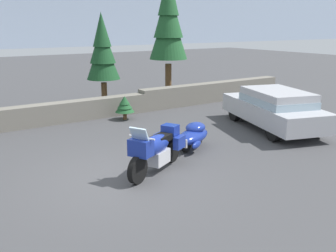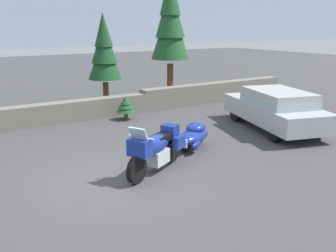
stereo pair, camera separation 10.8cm
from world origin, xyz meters
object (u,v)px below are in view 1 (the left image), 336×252
object	(u,v)px
touring_motorcycle	(156,148)
car_shaped_trailer	(193,135)
pine_tree_far_right	(102,50)
sedan_at_right_edge	(274,108)
pine_tree_tall	(168,20)

from	to	relation	value
touring_motorcycle	car_shaped_trailer	world-z (taller)	touring_motorcycle
touring_motorcycle	pine_tree_far_right	bearing A→B (deg)	75.62
sedan_at_right_edge	pine_tree_far_right	distance (m)	7.44
sedan_at_right_edge	pine_tree_tall	xyz separation A→B (m)	(-0.12, 6.59, 3.05)
car_shaped_trailer	pine_tree_far_right	world-z (taller)	pine_tree_far_right
touring_motorcycle	sedan_at_right_edge	size ratio (longest dim) A/B	0.44
touring_motorcycle	pine_tree_far_right	distance (m)	7.85
car_shaped_trailer	pine_tree_far_right	xyz separation A→B (m)	(-0.00, 6.39, 2.16)
touring_motorcycle	pine_tree_far_right	world-z (taller)	pine_tree_far_right
pine_tree_tall	pine_tree_far_right	size ratio (longest dim) A/B	1.49
car_shaped_trailer	sedan_at_right_edge	xyz separation A→B (m)	(3.71, 0.19, 0.36)
touring_motorcycle	sedan_at_right_edge	distance (m)	5.72
sedan_at_right_edge	pine_tree_far_right	size ratio (longest dim) A/B	1.18
car_shaped_trailer	sedan_at_right_edge	size ratio (longest dim) A/B	0.44
touring_motorcycle	pine_tree_tall	world-z (taller)	pine_tree_tall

